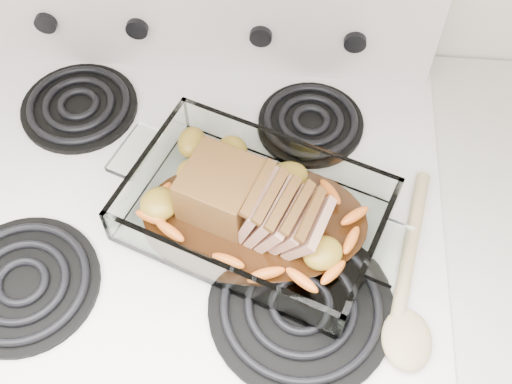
{
  "coord_description": "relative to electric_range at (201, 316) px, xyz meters",
  "views": [
    {
      "loc": [
        0.16,
        1.15,
        1.74
      ],
      "look_at": [
        0.12,
        1.64,
        0.99
      ],
      "focal_mm": 45.0,
      "sensor_mm": 36.0,
      "label": 1
    }
  ],
  "objects": [
    {
      "name": "wooden_spoon",
      "position": [
        0.33,
        -0.13,
        0.46
      ],
      "size": [
        0.08,
        0.31,
        0.02
      ],
      "rotation": [
        0.0,
        0.0,
        -0.2
      ],
      "color": "tan",
      "rests_on": "electric_range"
    },
    {
      "name": "roast_vegetables",
      "position": [
        0.11,
        -0.0,
        0.49
      ],
      "size": [
        0.32,
        0.17,
        0.04
      ],
      "rotation": [
        0.0,
        0.0,
        0.21
      ],
      "color": "orange",
      "rests_on": "baking_dish"
    },
    {
      "name": "pork_roast",
      "position": [
        0.1,
        -0.04,
        0.51
      ],
      "size": [
        0.21,
        0.1,
        0.08
      ],
      "rotation": [
        0.0,
        0.0,
        -0.41
      ],
      "color": "brown",
      "rests_on": "baking_dish"
    },
    {
      "name": "electric_range",
      "position": [
        0.0,
        0.0,
        0.0
      ],
      "size": [
        0.78,
        0.7,
        1.12
      ],
      "color": "white",
      "rests_on": "ground"
    },
    {
      "name": "baking_dish",
      "position": [
        0.12,
        -0.04,
        0.48
      ],
      "size": [
        0.35,
        0.23,
        0.07
      ],
      "rotation": [
        0.0,
        0.0,
        -0.35
      ],
      "color": "white",
      "rests_on": "electric_range"
    }
  ]
}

